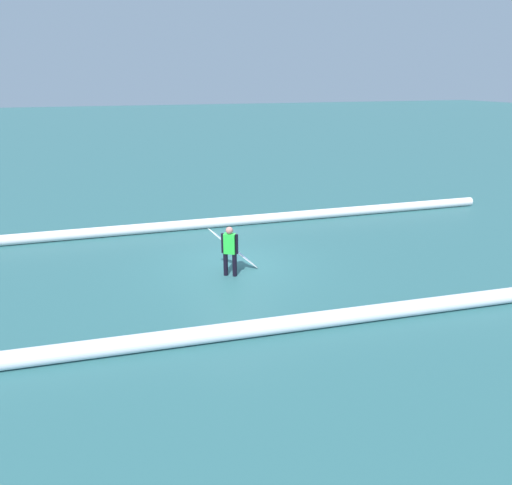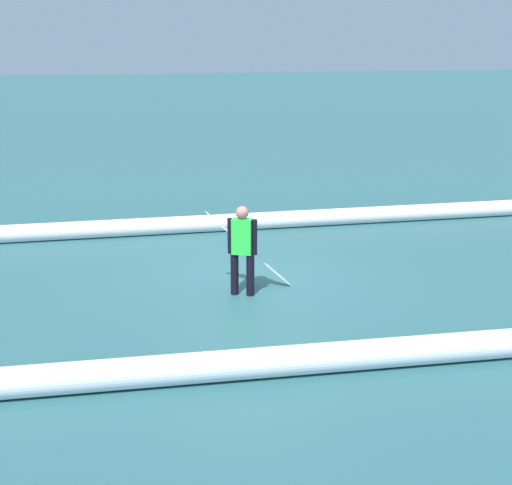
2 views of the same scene
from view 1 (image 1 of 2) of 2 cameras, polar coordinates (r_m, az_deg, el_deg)
name	(u,v)px [view 1 (image 1 of 2)]	position (r m, az deg, el deg)	size (l,w,h in m)	color
ground_plane	(234,265)	(13.95, -2.87, -3.01)	(190.83, 190.83, 0.00)	#2D6164
surfer	(230,249)	(12.91, -3.48, -0.83)	(0.47, 0.34, 1.56)	black
surfboard	(233,249)	(13.37, -2.99, -0.82)	(1.58, 0.57, 1.43)	white
wave_crest_foreground	(201,224)	(17.43, -7.29, 2.46)	(0.39, 0.39, 25.64)	white
wave_crest_midground	(377,312)	(11.25, 15.67, -8.86)	(0.40, 0.40, 19.65)	white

